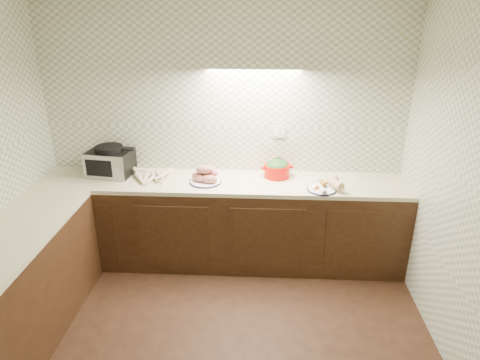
# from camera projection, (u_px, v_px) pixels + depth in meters

# --- Properties ---
(room) EXTENTS (3.60, 3.60, 2.60)m
(room) POSITION_uv_depth(u_px,v_px,m) (196.00, 167.00, 2.51)
(room) COLOR black
(room) RESTS_ON ground
(counter) EXTENTS (3.60, 3.60, 0.90)m
(counter) POSITION_uv_depth(u_px,v_px,m) (134.00, 265.00, 3.63)
(counter) COLOR black
(counter) RESTS_ON ground
(toaster_oven) EXTENTS (0.46, 0.38, 0.30)m
(toaster_oven) POSITION_uv_depth(u_px,v_px,m) (110.00, 161.00, 4.28)
(toaster_oven) COLOR black
(toaster_oven) RESTS_ON counter
(parsnip_pile) EXTENTS (0.42, 0.40, 0.07)m
(parsnip_pile) POSITION_uv_depth(u_px,v_px,m) (153.00, 176.00, 4.22)
(parsnip_pile) COLOR beige
(parsnip_pile) RESTS_ON counter
(sweet_potato_plate) EXTENTS (0.32, 0.31, 0.18)m
(sweet_potato_plate) POSITION_uv_depth(u_px,v_px,m) (206.00, 176.00, 4.13)
(sweet_potato_plate) COLOR #110F39
(sweet_potato_plate) RESTS_ON counter
(onion_bowl) EXTENTS (0.15, 0.15, 0.11)m
(onion_bowl) POSITION_uv_depth(u_px,v_px,m) (206.00, 172.00, 4.28)
(onion_bowl) COLOR black
(onion_bowl) RESTS_ON counter
(dutch_oven) EXTENTS (0.32, 0.30, 0.18)m
(dutch_oven) POSITION_uv_depth(u_px,v_px,m) (277.00, 169.00, 4.25)
(dutch_oven) COLOR #D20900
(dutch_oven) RESTS_ON counter
(veg_plate) EXTENTS (0.35, 0.35, 0.13)m
(veg_plate) POSITION_uv_depth(u_px,v_px,m) (327.00, 184.00, 3.99)
(veg_plate) COLOR #110F39
(veg_plate) RESTS_ON counter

